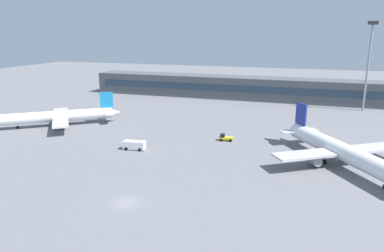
{
  "coord_description": "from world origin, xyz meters",
  "views": [
    {
      "loc": [
        27.71,
        -47.87,
        27.03
      ],
      "look_at": [
        -2.09,
        40.0,
        3.0
      ],
      "focal_mm": 34.12,
      "sensor_mm": 36.0,
      "label": 1
    }
  ],
  "objects": [
    {
      "name": "ground_plane",
      "position": [
        0.0,
        40.0,
        0.0
      ],
      "size": [
        400.0,
        400.0,
        0.0
      ],
      "primitive_type": "plane",
      "color": "slate"
    },
    {
      "name": "terminal_building",
      "position": [
        0.0,
        101.33,
        4.5
      ],
      "size": [
        131.08,
        12.13,
        9.0
      ],
      "color": "#4C5156",
      "rests_on": "ground_plane"
    },
    {
      "name": "airplane_near",
      "position": [
        34.22,
        29.31,
        3.14
      ],
      "size": [
        27.23,
        35.98,
        10.3
      ],
      "color": "white",
      "rests_on": "ground_plane"
    },
    {
      "name": "airplane_mid",
      "position": [
        -43.66,
        38.31,
        2.85
      ],
      "size": [
        31.55,
        26.01,
        9.34
      ],
      "color": "white",
      "rests_on": "ground_plane"
    },
    {
      "name": "baggage_tug_yellow",
      "position": [
        7.02,
        39.52,
        0.8
      ],
      "size": [
        3.75,
        2.16,
        1.75
      ],
      "color": "yellow",
      "rests_on": "ground_plane"
    },
    {
      "name": "service_van_white",
      "position": [
        -11.57,
        25.54,
        1.11
      ],
      "size": [
        5.39,
        2.77,
        2.08
      ],
      "color": "white",
      "rests_on": "ground_plane"
    },
    {
      "name": "floodlight_tower_west",
      "position": [
        44.42,
        91.23,
        17.36
      ],
      "size": [
        3.2,
        0.8,
        30.54
      ],
      "color": "gray",
      "rests_on": "ground_plane"
    }
  ]
}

